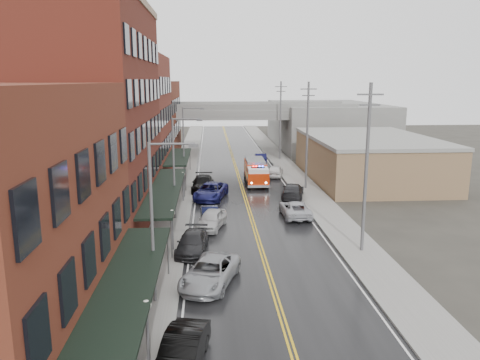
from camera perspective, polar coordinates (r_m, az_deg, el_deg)
road at (r=47.99m, az=0.75°, el=-2.57°), size 11.00×160.00×0.02m
sidewalk_left at (r=47.97m, az=-7.99°, el=-2.62°), size 3.00×160.00×0.15m
sidewalk_right at (r=49.07m, az=9.29°, el=-2.33°), size 3.00×160.00×0.15m
curb_left at (r=47.87m, az=-6.02°, el=-2.60°), size 0.30×160.00×0.15m
curb_right at (r=48.73m, az=7.39°, el=-2.37°), size 0.30×160.00×0.15m
brick_building_b at (r=40.58m, az=-17.62°, el=7.07°), size 9.00×20.00×18.00m
brick_building_c at (r=57.79m, az=-13.44°, el=7.14°), size 9.00×15.00×15.00m
brick_building_far at (r=75.16m, az=-11.18°, el=7.15°), size 9.00×20.00×12.00m
tan_building at (r=60.39m, az=15.32°, el=2.45°), size 14.00×22.00×5.00m
right_far_block at (r=89.33m, az=10.38°, el=6.64°), size 18.00×30.00×8.00m
awning_0 at (r=22.58m, az=-13.52°, el=-12.18°), size 2.60×16.00×3.09m
awning_1 at (r=40.52m, az=-9.08°, el=-1.13°), size 2.60×18.00×3.09m
awning_2 at (r=57.65m, az=-7.51°, el=2.83°), size 2.60×13.00×3.09m
globe_lamp_0 at (r=20.94m, az=-11.30°, el=-16.16°), size 0.44×0.44×3.12m
globe_lamp_1 at (r=33.86m, az=-8.27°, el=-4.93°), size 0.44×0.44×3.12m
globe_lamp_2 at (r=47.40m, az=-6.98°, el=0.01°), size 0.44×0.44×3.12m
street_lamp_0 at (r=25.43m, az=-10.17°, el=-3.99°), size 2.64×0.22×9.00m
street_lamp_1 at (r=40.98m, az=-7.74°, el=2.19°), size 2.64×0.22×9.00m
street_lamp_2 at (r=56.79m, az=-6.66°, el=4.95°), size 2.64×0.22×9.00m
utility_pole_0 at (r=33.62m, az=15.15°, el=1.66°), size 1.80×0.24×12.00m
utility_pole_1 at (r=52.74m, az=8.20°, el=5.60°), size 1.80×0.24×12.00m
utility_pole_2 at (r=72.34m, az=4.95°, el=7.40°), size 1.80×0.24×12.00m
overpass at (r=78.61m, az=-1.07°, el=7.57°), size 40.00×10.00×7.50m
fire_truck at (r=55.81m, az=1.95°, el=1.07°), size 3.12×7.62×2.77m
parked_car_left_1 at (r=21.44m, az=-7.07°, el=-20.05°), size 2.49×4.89×1.54m
parked_car_left_2 at (r=28.82m, az=-3.65°, el=-11.16°), size 4.24×6.18×1.57m
parked_car_left_3 at (r=33.99m, az=-5.85°, el=-7.63°), size 2.54×5.14×1.44m
parked_car_left_4 at (r=39.17m, az=-3.52°, el=-4.81°), size 3.06×4.92×1.56m
parked_car_left_5 at (r=40.73m, az=-3.69°, el=-4.30°), size 1.73×4.19×1.35m
parked_car_left_6 at (r=48.75m, az=-3.58°, el=-1.37°), size 4.11×6.46×1.66m
parked_car_left_7 at (r=52.33m, az=-4.56°, el=-0.44°), size 2.56×5.87×1.68m
parked_car_right_0 at (r=42.72m, az=6.73°, el=-3.52°), size 2.42×5.20×1.44m
parked_car_right_1 at (r=49.42m, az=6.45°, el=-1.30°), size 3.34×5.70×1.55m
parked_car_right_2 at (r=60.04m, az=4.33°, el=1.13°), size 2.79×4.87×1.56m
parked_car_right_3 at (r=69.59m, az=2.52°, el=2.66°), size 1.93×4.82×1.56m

